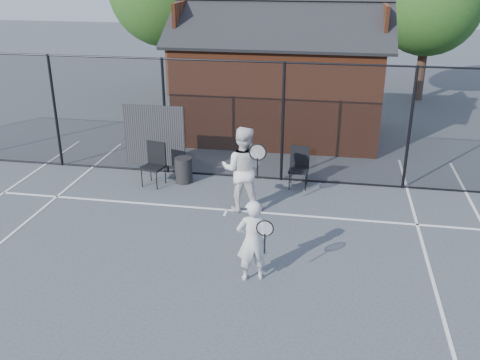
% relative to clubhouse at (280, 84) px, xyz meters
% --- Properties ---
extents(ground, '(80.00, 80.00, 0.00)m').
position_rel_clubhouse_xyz_m(ground, '(-0.50, -9.00, -1.61)').
color(ground, '#41454A').
rests_on(ground, ground).
extents(court_lines, '(11.02, 18.00, 0.01)m').
position_rel_clubhouse_xyz_m(court_lines, '(-0.50, -10.32, -1.60)').
color(court_lines, white).
rests_on(court_lines, ground).
extents(fence, '(22.04, 3.00, 3.00)m').
position_rel_clubhouse_xyz_m(fence, '(-0.80, -4.00, -0.16)').
color(fence, black).
rests_on(fence, ground).
extents(clubhouse, '(6.50, 4.36, 4.19)m').
position_rel_clubhouse_xyz_m(clubhouse, '(0.00, 0.00, 0.00)').
color(clubhouse, '#5F2B16').
rests_on(clubhouse, ground).
extents(tree_right, '(3.97, 3.97, 5.70)m').
position_rel_clubhouse_xyz_m(tree_right, '(5.00, 5.50, 2.10)').
color(tree_right, '#321D14').
rests_on(tree_right, ground).
extents(player_front, '(0.72, 0.58, 1.51)m').
position_rel_clubhouse_xyz_m(player_front, '(0.48, -8.65, -0.85)').
color(player_front, silver).
rests_on(player_front, ground).
extents(player_back, '(1.05, 0.77, 1.92)m').
position_rel_clubhouse_xyz_m(player_back, '(-0.17, -5.88, -0.64)').
color(player_back, white).
rests_on(player_back, ground).
extents(chair_left, '(0.60, 0.62, 1.05)m').
position_rel_clubhouse_xyz_m(chair_left, '(-2.58, -4.90, -1.08)').
color(chair_left, black).
rests_on(chair_left, ground).
extents(chair_right, '(0.48, 0.50, 0.98)m').
position_rel_clubhouse_xyz_m(chair_right, '(0.96, -4.40, -1.12)').
color(chair_right, black).
rests_on(chair_right, ground).
extents(waste_bin, '(0.54, 0.54, 0.64)m').
position_rel_clubhouse_xyz_m(waste_bin, '(-1.90, -4.57, -1.28)').
color(waste_bin, '#242424').
rests_on(waste_bin, ground).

